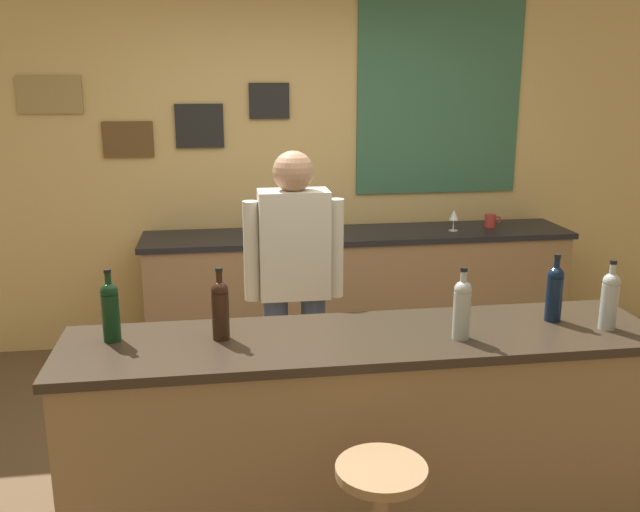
# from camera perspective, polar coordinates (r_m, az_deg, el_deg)

# --- Properties ---
(ground_plane) EXTENTS (10.00, 10.00, 0.00)m
(ground_plane) POSITION_cam_1_polar(r_m,az_deg,el_deg) (3.70, 2.11, -17.70)
(ground_plane) COLOR brown
(back_wall) EXTENTS (6.00, 0.09, 2.80)m
(back_wall) POSITION_cam_1_polar(r_m,az_deg,el_deg) (5.17, -1.62, 8.35)
(back_wall) COLOR tan
(back_wall) RESTS_ON ground_plane
(bar_counter) EXTENTS (2.53, 0.60, 0.92)m
(bar_counter) POSITION_cam_1_polar(r_m,az_deg,el_deg) (3.13, 3.59, -14.39)
(bar_counter) COLOR olive
(bar_counter) RESTS_ON ground_plane
(side_counter) EXTENTS (3.06, 0.56, 0.90)m
(side_counter) POSITION_cam_1_polar(r_m,az_deg,el_deg) (5.06, 3.17, -3.00)
(side_counter) COLOR olive
(side_counter) RESTS_ON ground_plane
(bartender) EXTENTS (0.52, 0.21, 1.62)m
(bartender) POSITION_cam_1_polar(r_m,az_deg,el_deg) (3.62, -2.14, -2.15)
(bartender) COLOR #384766
(bartender) RESTS_ON ground_plane
(wine_bottle_a) EXTENTS (0.07, 0.07, 0.31)m
(wine_bottle_a) POSITION_cam_1_polar(r_m,az_deg,el_deg) (2.95, -16.91, -4.23)
(wine_bottle_a) COLOR black
(wine_bottle_a) RESTS_ON bar_counter
(wine_bottle_b) EXTENTS (0.07, 0.07, 0.31)m
(wine_bottle_b) POSITION_cam_1_polar(r_m,az_deg,el_deg) (2.88, -8.23, -4.23)
(wine_bottle_b) COLOR black
(wine_bottle_b) RESTS_ON bar_counter
(wine_bottle_c) EXTENTS (0.07, 0.07, 0.31)m
(wine_bottle_c) POSITION_cam_1_polar(r_m,az_deg,el_deg) (2.91, 11.63, -4.16)
(wine_bottle_c) COLOR #999E99
(wine_bottle_c) RESTS_ON bar_counter
(wine_bottle_d) EXTENTS (0.07, 0.07, 0.31)m
(wine_bottle_d) POSITION_cam_1_polar(r_m,az_deg,el_deg) (3.23, 18.79, -2.78)
(wine_bottle_d) COLOR black
(wine_bottle_d) RESTS_ON bar_counter
(wine_bottle_e) EXTENTS (0.07, 0.07, 0.31)m
(wine_bottle_e) POSITION_cam_1_polar(r_m,az_deg,el_deg) (3.21, 22.78, -3.26)
(wine_bottle_e) COLOR #999E99
(wine_bottle_e) RESTS_ON bar_counter
(wine_glass_a) EXTENTS (0.07, 0.07, 0.16)m
(wine_glass_a) POSITION_cam_1_polar(r_m,az_deg,el_deg) (4.87, -2.41, 3.11)
(wine_glass_a) COLOR silver
(wine_glass_a) RESTS_ON side_counter
(wine_glass_b) EXTENTS (0.07, 0.07, 0.16)m
(wine_glass_b) POSITION_cam_1_polar(r_m,az_deg,el_deg) (4.86, -0.45, 3.08)
(wine_glass_b) COLOR silver
(wine_glass_b) RESTS_ON side_counter
(wine_glass_c) EXTENTS (0.07, 0.07, 0.16)m
(wine_glass_c) POSITION_cam_1_polar(r_m,az_deg,el_deg) (5.06, 10.98, 3.28)
(wine_glass_c) COLOR silver
(wine_glass_c) RESTS_ON side_counter
(coffee_mug) EXTENTS (0.12, 0.08, 0.09)m
(coffee_mug) POSITION_cam_1_polar(r_m,az_deg,el_deg) (5.26, 13.89, 2.85)
(coffee_mug) COLOR #B2332D
(coffee_mug) RESTS_ON side_counter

